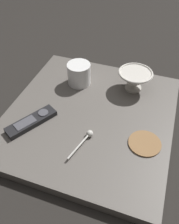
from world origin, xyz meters
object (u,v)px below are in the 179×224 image
(tv_remote_near, at_px, (32,121))
(drink_coaster, at_px, (145,143))
(teaspoon, at_px, (87,137))
(coffee_mug, at_px, (79,74))
(cereal_bowl, at_px, (134,79))

(tv_remote_near, xyz_separation_m, drink_coaster, (0.04, -0.37, -0.01))
(drink_coaster, bearing_deg, teaspoon, 103.17)
(coffee_mug, relative_size, tv_remote_near, 0.51)
(coffee_mug, bearing_deg, teaspoon, -154.20)
(teaspoon, relative_size, tv_remote_near, 0.70)
(coffee_mug, bearing_deg, drink_coaster, -126.11)
(cereal_bowl, distance_m, tv_remote_near, 0.41)
(cereal_bowl, relative_size, teaspoon, 1.06)
(coffee_mug, distance_m, teaspoon, 0.29)
(coffee_mug, distance_m, drink_coaster, 0.38)
(drink_coaster, bearing_deg, coffee_mug, 53.89)
(teaspoon, height_order, tv_remote_near, teaspoon)
(teaspoon, bearing_deg, coffee_mug, 25.80)
(teaspoon, distance_m, drink_coaster, 0.18)
(teaspoon, distance_m, tv_remote_near, 0.20)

